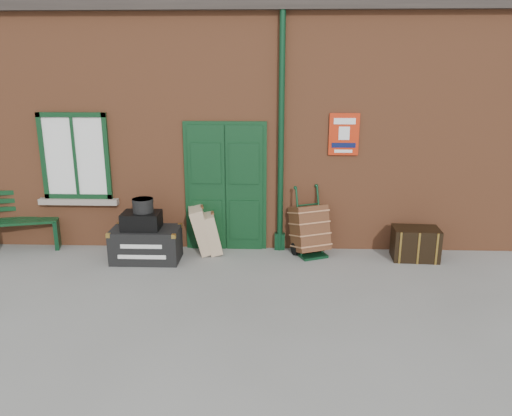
{
  "coord_description": "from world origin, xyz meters",
  "views": [
    {
      "loc": [
        0.55,
        -6.93,
        3.15
      ],
      "look_at": [
        0.26,
        0.6,
        1.0
      ],
      "focal_mm": 35.0,
      "sensor_mm": 36.0,
      "label": 1
    }
  ],
  "objects_px": {
    "bench": "(8,219)",
    "dark_trunk": "(415,244)",
    "houdini_trunk": "(146,245)",
    "porter_trolley": "(310,229)"
  },
  "relations": [
    {
      "from": "houdini_trunk",
      "to": "porter_trolley",
      "type": "relative_size",
      "value": 0.96
    },
    {
      "from": "bench",
      "to": "houdini_trunk",
      "type": "height_order",
      "value": "bench"
    },
    {
      "from": "bench",
      "to": "dark_trunk",
      "type": "distance_m",
      "value": 7.11
    },
    {
      "from": "bench",
      "to": "porter_trolley",
      "type": "xyz_separation_m",
      "value": [
        5.33,
        -0.1,
        -0.08
      ]
    },
    {
      "from": "houdini_trunk",
      "to": "porter_trolley",
      "type": "xyz_separation_m",
      "value": [
        2.75,
        0.4,
        0.17
      ]
    },
    {
      "from": "porter_trolley",
      "to": "dark_trunk",
      "type": "relative_size",
      "value": 1.54
    },
    {
      "from": "bench",
      "to": "dark_trunk",
      "type": "relative_size",
      "value": 2.38
    },
    {
      "from": "porter_trolley",
      "to": "houdini_trunk",
      "type": "bearing_deg",
      "value": 165.71
    },
    {
      "from": "houdini_trunk",
      "to": "dark_trunk",
      "type": "relative_size",
      "value": 1.49
    },
    {
      "from": "bench",
      "to": "porter_trolley",
      "type": "height_order",
      "value": "porter_trolley"
    }
  ]
}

